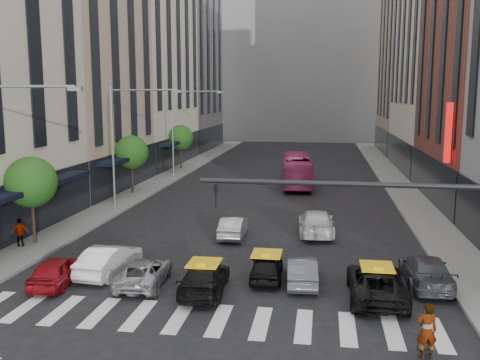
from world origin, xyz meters
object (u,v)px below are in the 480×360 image
at_px(streetlamp_far, 182,121).
at_px(pedestrian_far, 20,233).
at_px(car_red, 57,271).
at_px(bus, 297,170).
at_px(streetlamp_mid, 125,131).
at_px(taxi_center, 267,267).
at_px(car_white_front, 109,260).
at_px(taxi_left, 204,278).
at_px(motorcycle, 425,353).

height_order(streetlamp_far, pedestrian_far, streetlamp_far).
xyz_separation_m(car_red, bus, (9.34, 28.57, 0.83)).
height_order(streetlamp_mid, taxi_center, streetlamp_mid).
height_order(car_white_front, taxi_center, car_white_front).
height_order(taxi_left, taxi_center, taxi_left).
distance_m(streetlamp_mid, taxi_center, 18.92).
relative_size(car_white_front, motorcycle, 2.64).
distance_m(car_red, motorcycle, 15.92).
relative_size(car_red, car_white_front, 0.89).
height_order(car_white_front, pedestrian_far, pedestrian_far).
bearing_deg(bus, car_red, 67.68).
bearing_deg(taxi_center, streetlamp_far, -70.39).
relative_size(car_red, bus, 0.36).
xyz_separation_m(streetlamp_mid, motorcycle, (17.74, -20.87, -5.48)).
distance_m(car_white_front, taxi_left, 5.30).
bearing_deg(car_white_front, taxi_left, 167.43).
bearing_deg(taxi_center, bus, -92.40).
relative_size(motorcycle, pedestrian_far, 1.04).
bearing_deg(taxi_left, streetlamp_far, -76.84).
bearing_deg(car_red, bus, -113.90).
relative_size(car_white_front, pedestrian_far, 2.74).
xyz_separation_m(taxi_left, taxi_center, (2.50, 2.04, -0.04)).
xyz_separation_m(car_white_front, bus, (7.57, 26.81, 0.78)).
height_order(taxi_left, pedestrian_far, pedestrian_far).
height_order(taxi_center, bus, bus).
distance_m(car_red, bus, 30.07).
relative_size(taxi_center, bus, 0.34).
bearing_deg(car_white_front, pedestrian_far, -20.57).
bearing_deg(car_white_front, bus, -99.95).
xyz_separation_m(streetlamp_far, car_white_front, (4.41, -30.06, -5.20)).
bearing_deg(streetlamp_mid, bus, 46.76).
bearing_deg(streetlamp_mid, car_red, -80.51).
bearing_deg(taxi_center, pedestrian_far, -13.84).
xyz_separation_m(car_white_front, pedestrian_far, (-6.54, 3.24, 0.23)).
distance_m(streetlamp_mid, streetlamp_far, 16.00).
bearing_deg(streetlamp_far, car_red, -85.25).
distance_m(taxi_center, motorcycle, 9.23).
bearing_deg(pedestrian_far, streetlamp_mid, -117.18).
distance_m(car_red, pedestrian_far, 6.92).
bearing_deg(streetlamp_mid, taxi_left, -59.03).
bearing_deg(pedestrian_far, car_red, 117.52).
bearing_deg(car_white_front, motorcycle, 158.77).
distance_m(streetlamp_far, bus, 13.18).
xyz_separation_m(car_white_front, taxi_center, (7.53, 0.37, -0.10)).
bearing_deg(streetlamp_far, taxi_left, -73.43).
bearing_deg(streetlamp_far, motorcycle, -64.30).
xyz_separation_m(taxi_center, pedestrian_far, (-14.07, 2.87, 0.32)).
bearing_deg(taxi_left, car_red, -2.68).
bearing_deg(streetlamp_far, car_white_front, -81.65).
distance_m(car_red, taxi_left, 6.80).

